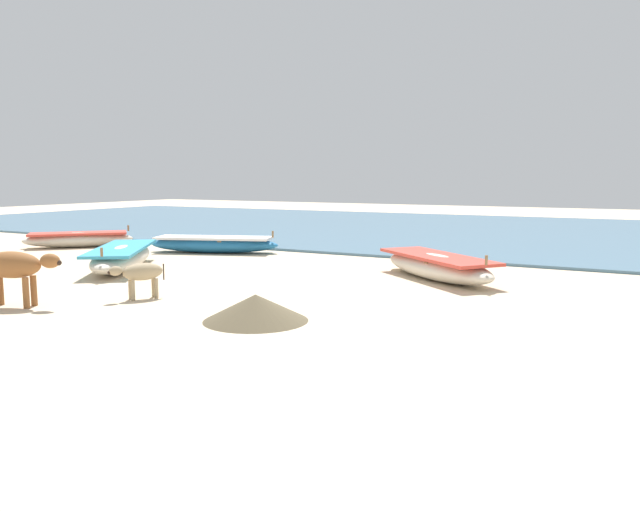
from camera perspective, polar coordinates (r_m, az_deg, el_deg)
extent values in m
plane|color=beige|center=(10.74, 2.96, -5.27)|extent=(80.00, 80.00, 0.00)
cube|color=slate|center=(26.97, 18.71, 2.06)|extent=(60.00, 20.00, 0.08)
ellipsoid|color=#1E669E|center=(19.40, -9.77, 1.04)|extent=(4.16, 2.36, 0.50)
cube|color=white|center=(19.38, -9.78, 1.67)|extent=(3.70, 2.17, 0.07)
cube|color=olive|center=(19.29, -8.92, 1.44)|extent=(0.41, 0.86, 0.04)
cylinder|color=olive|center=(18.87, -4.39, 2.02)|extent=(0.06, 0.06, 0.20)
ellipsoid|color=beige|center=(14.42, 10.75, -1.00)|extent=(3.74, 3.35, 0.57)
cube|color=#CC3F33|center=(14.39, 10.77, -0.06)|extent=(3.36, 3.04, 0.07)
cube|color=olive|center=(14.16, 11.40, -0.54)|extent=(0.71, 0.84, 0.04)
cylinder|color=olive|center=(12.92, 15.11, -0.37)|extent=(0.06, 0.06, 0.20)
ellipsoid|color=beige|center=(22.16, -21.40, 1.41)|extent=(3.13, 3.23, 0.50)
cube|color=#CC3F33|center=(22.14, -21.42, 1.95)|extent=(2.83, 2.91, 0.07)
cube|color=olive|center=(22.13, -20.74, 1.79)|extent=(0.71, 0.68, 0.04)
cylinder|color=olive|center=(22.09, -17.29, 2.48)|extent=(0.06, 0.06, 0.20)
ellipsoid|color=beige|center=(16.56, -17.85, -0.15)|extent=(3.37, 4.21, 0.57)
cube|color=#3399BF|center=(16.53, -17.88, 0.68)|extent=(3.06, 3.77, 0.07)
cube|color=olive|center=(16.23, -18.10, 0.25)|extent=(0.89, 0.66, 0.04)
cylinder|color=olive|center=(14.61, -19.52, 0.35)|extent=(0.06, 0.06, 0.20)
ellipsoid|color=brown|center=(12.42, -26.62, -0.73)|extent=(1.21, 0.84, 0.49)
ellipsoid|color=brown|center=(12.02, -23.66, -0.42)|extent=(0.42, 0.35, 0.26)
sphere|color=#2D2119|center=(11.94, -22.98, -0.58)|extent=(0.13, 0.13, 0.10)
cylinder|color=brown|center=(12.42, -24.92, -2.91)|extent=(0.11, 0.11, 0.56)
cylinder|color=brown|center=(12.21, -25.51, -3.11)|extent=(0.11, 0.11, 0.56)
cylinder|color=brown|center=(12.77, -27.43, -2.79)|extent=(0.11, 0.11, 0.56)
ellipsoid|color=tan|center=(12.33, -16.05, -1.40)|extent=(0.65, 0.82, 0.34)
ellipsoid|color=tan|center=(12.20, -18.36, -1.32)|extent=(0.26, 0.30, 0.18)
sphere|color=#2D2119|center=(12.17, -18.87, -1.46)|extent=(0.10, 0.10, 0.07)
cylinder|color=tan|center=(12.25, -16.89, -3.09)|extent=(0.08, 0.08, 0.39)
cylinder|color=tan|center=(12.41, -17.10, -2.96)|extent=(0.08, 0.08, 0.39)
cylinder|color=tan|center=(12.37, -14.88, -2.91)|extent=(0.08, 0.08, 0.39)
cylinder|color=tan|center=(12.53, -15.11, -2.79)|extent=(0.08, 0.08, 0.39)
cylinder|color=#2D2119|center=(12.46, -14.24, -1.42)|extent=(0.03, 0.03, 0.32)
cone|color=brown|center=(10.16, -5.97, -4.76)|extent=(2.45, 2.45, 0.44)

